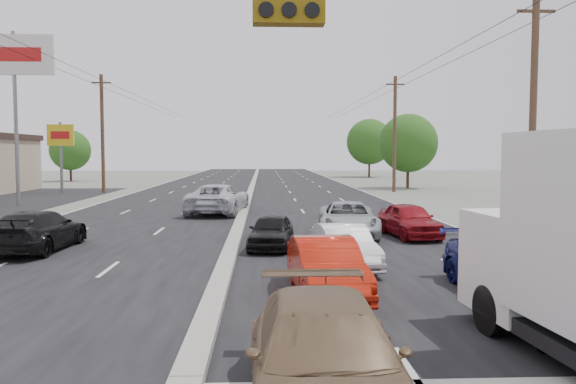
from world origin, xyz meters
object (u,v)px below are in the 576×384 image
object	(u,v)px
oncoming_far	(218,199)
queue_car_b	(344,247)
tree_right_mid	(408,143)
utility_pole_left_c	(102,133)
red_sedan	(326,268)
tan_sedan	(325,361)
tree_left_far	(70,150)
queue_car_a	(271,231)
queue_car_e	(409,220)
queue_car_d	(511,268)
oncoming_near	(38,231)
tree_right_far	(369,142)
utility_pole_right_b	(533,112)
utility_pole_right_c	(395,133)
pole_sign_far	(61,141)
queue_car_c	(348,219)
pole_sign_billboard	(14,66)

from	to	relation	value
oncoming_far	queue_car_b	bearing A→B (deg)	115.91
tree_right_mid	oncoming_far	xyz separation A→B (m)	(-16.40, -22.00, -3.51)
utility_pole_left_c	red_sedan	distance (m)	38.60
tan_sedan	tree_left_far	bearing A→B (deg)	112.12
queue_car_a	queue_car_e	xyz separation A→B (m)	(5.60, 2.41, 0.07)
utility_pole_left_c	queue_car_d	distance (m)	40.69
queue_car_a	oncoming_near	size ratio (longest dim) A/B	0.74
queue_car_b	queue_car_a	bearing A→B (deg)	114.25
queue_car_d	queue_car_b	bearing A→B (deg)	130.75
tan_sedan	oncoming_far	bearing A→B (deg)	98.58
tree_right_far	oncoming_near	world-z (taller)	tree_right_far
utility_pole_right_b	utility_pole_right_c	bearing A→B (deg)	90.00
queue_car_b	queue_car_e	bearing A→B (deg)	52.53
queue_car_d	red_sedan	bearing A→B (deg)	172.58
utility_pole_right_c	queue_car_b	bearing A→B (deg)	-105.70
pole_sign_far	queue_car_c	world-z (taller)	pole_sign_far
tree_left_far	queue_car_b	xyz separation A→B (m)	(25.50, -52.02, -3.09)
tree_right_far	tan_sedan	bearing A→B (deg)	-101.18
utility_pole_right_b	pole_sign_far	xyz separation A→B (m)	(-28.50, 25.00, -0.70)
utility_pole_right_b	tree_left_far	xyz separation A→B (m)	(-34.50, 45.00, -1.39)
tree_left_far	queue_car_b	world-z (taller)	tree_left_far
pole_sign_billboard	queue_car_c	size ratio (longest dim) A/B	2.20
queue_car_e	tree_right_far	bearing A→B (deg)	74.06
utility_pole_right_b	pole_sign_billboard	distance (m)	30.20
utility_pole_right_c	queue_car_c	world-z (taller)	utility_pole_right_c
tree_left_far	oncoming_far	world-z (taller)	tree_left_far
utility_pole_left_c	queue_car_e	size ratio (longest dim) A/B	2.48
tree_right_far	oncoming_near	distance (m)	63.08
tree_right_mid	queue_car_d	distance (m)	41.38
tan_sedan	oncoming_near	bearing A→B (deg)	125.18
pole_sign_far	red_sedan	world-z (taller)	pole_sign_far
utility_pole_right_b	tree_right_mid	distance (m)	30.11
utility_pole_left_c	pole_sign_far	size ratio (longest dim) A/B	1.67
tree_right_mid	tree_right_far	distance (m)	25.03
queue_car_a	pole_sign_billboard	bearing A→B (deg)	141.00
tree_left_far	queue_car_a	size ratio (longest dim) A/B	1.70
red_sedan	queue_car_a	distance (m)	6.82
tree_left_far	tan_sedan	distance (m)	65.85
queue_car_a	queue_car_d	size ratio (longest dim) A/B	0.76
pole_sign_billboard	oncoming_far	size ratio (longest dim) A/B	1.85
queue_car_d	tan_sedan	bearing A→B (deg)	-135.92
pole_sign_billboard	queue_car_c	world-z (taller)	pole_sign_billboard
queue_car_a	tree_left_far	bearing A→B (deg)	122.86
tan_sedan	oncoming_far	xyz separation A→B (m)	(-3.32, 24.28, 0.11)
tree_left_far	queue_car_b	size ratio (longest dim) A/B	1.61
oncoming_far	tan_sedan	bearing A→B (deg)	105.61
tree_left_far	queue_car_e	xyz separation A→B (m)	(29.00, -46.11, -3.03)
pole_sign_billboard	tree_right_far	distance (m)	52.05
tree_right_far	queue_car_b	world-z (taller)	tree_right_far
queue_car_c	queue_car_e	bearing A→B (deg)	-4.04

